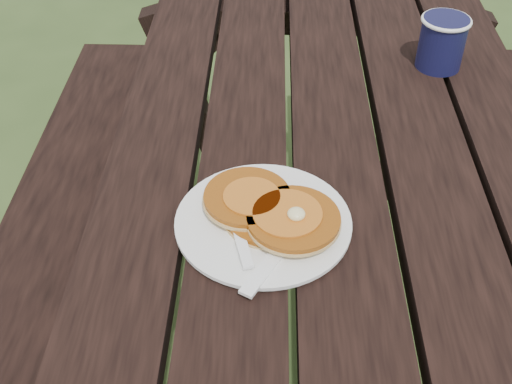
{
  "coord_description": "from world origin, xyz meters",
  "views": [
    {
      "loc": [
        -0.11,
        -0.85,
        1.4
      ],
      "look_at": [
        -0.13,
        -0.17,
        0.8
      ],
      "focal_mm": 45.0,
      "sensor_mm": 36.0,
      "label": 1
    }
  ],
  "objects_px": {
    "coffee_cup": "(442,40)",
    "picnic_table": "(320,298)",
    "plate": "(263,223)",
    "pancake_stack": "(271,211)"
  },
  "relations": [
    {
      "from": "coffee_cup",
      "to": "picnic_table",
      "type": "bearing_deg",
      "value": -128.2
    },
    {
      "from": "picnic_table",
      "to": "plate",
      "type": "relative_size",
      "value": 7.26
    },
    {
      "from": "picnic_table",
      "to": "plate",
      "type": "bearing_deg",
      "value": -122.68
    },
    {
      "from": "picnic_table",
      "to": "coffee_cup",
      "type": "xyz_separation_m",
      "value": [
        0.22,
        0.28,
        0.44
      ]
    },
    {
      "from": "picnic_table",
      "to": "coffee_cup",
      "type": "height_order",
      "value": "coffee_cup"
    },
    {
      "from": "pancake_stack",
      "to": "coffee_cup",
      "type": "xyz_separation_m",
      "value": [
        0.32,
        0.45,
        0.03
      ]
    },
    {
      "from": "pancake_stack",
      "to": "coffee_cup",
      "type": "distance_m",
      "value": 0.56
    },
    {
      "from": "picnic_table",
      "to": "pancake_stack",
      "type": "xyz_separation_m",
      "value": [
        -0.11,
        -0.18,
        0.41
      ]
    },
    {
      "from": "pancake_stack",
      "to": "coffee_cup",
      "type": "relative_size",
      "value": 1.93
    },
    {
      "from": "plate",
      "to": "pancake_stack",
      "type": "bearing_deg",
      "value": 24.04
    }
  ]
}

